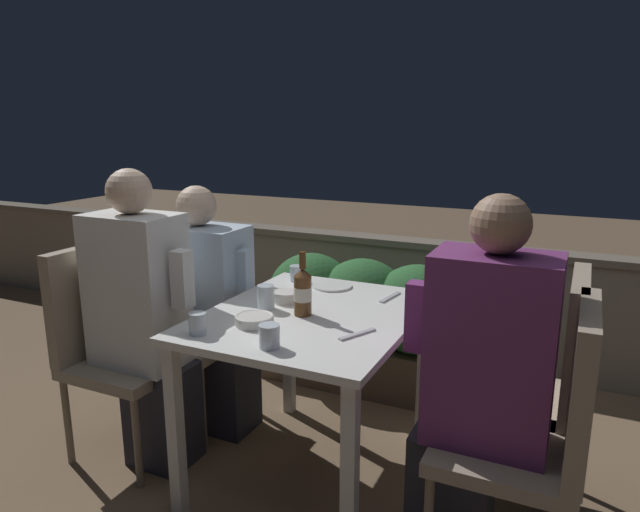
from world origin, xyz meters
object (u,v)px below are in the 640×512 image
chair_right_near (544,422)px  chair_right_far (543,375)px  person_blue_shirt (207,311)px  beer_bottle (303,291)px  person_white_polo (144,319)px  chair_left_far (173,311)px  person_purple_stripe (479,385)px  chair_left_near (110,333)px

chair_right_near → chair_right_far: bearing=94.9°
chair_right_near → person_blue_shirt: bearing=167.3°
chair_right_far → chair_right_near: bearing=-85.1°
chair_right_far → beer_bottle: (-0.90, -0.23, 0.28)m
person_white_polo → chair_right_near: bearing=0.2°
person_blue_shirt → chair_right_near: (1.57, -0.35, -0.04)m
chair_left_far → chair_right_far: size_ratio=1.00×
person_white_polo → person_purple_stripe: bearing=0.2°
person_blue_shirt → chair_right_near: 1.61m
person_white_polo → chair_left_far: person_white_polo is taller
person_white_polo → person_blue_shirt: size_ratio=1.09×
person_blue_shirt → chair_right_far: person_blue_shirt is taller
person_white_polo → chair_right_near: person_white_polo is taller
chair_right_near → person_white_polo: bearing=-179.8°
person_white_polo → chair_left_far: bearing=112.2°
person_blue_shirt → chair_right_far: size_ratio=1.26×
chair_left_near → person_white_polo: (0.21, 0.00, 0.10)m
chair_left_near → chair_right_near: bearing=0.2°
person_purple_stripe → beer_bottle: (-0.72, 0.13, 0.19)m
person_white_polo → beer_bottle: 0.74m
chair_left_near → chair_right_far: 1.85m
beer_bottle → person_blue_shirt: bearing=160.9°
person_white_polo → beer_bottle: size_ratio=5.06×
chair_left_far → chair_right_far: (1.75, 0.01, 0.00)m
chair_left_far → chair_right_near: size_ratio=1.00×
chair_left_far → person_white_polo: bearing=-67.8°
chair_left_near → chair_right_near: (1.85, 0.01, 0.00)m
chair_left_near → chair_right_far: size_ratio=1.00×
person_purple_stripe → chair_right_far: 0.42m
person_blue_shirt → person_white_polo: bearing=-100.6°
beer_bottle → chair_right_far: bearing=14.5°
person_blue_shirt → person_purple_stripe: person_purple_stripe is taller
chair_left_near → beer_bottle: 0.96m
person_white_polo → person_purple_stripe: (1.43, 0.01, -0.01)m
person_blue_shirt → chair_right_near: bearing=-12.7°
person_purple_stripe → chair_right_far: size_ratio=1.34×
person_purple_stripe → chair_right_far: (0.18, 0.37, -0.08)m
person_white_polo → chair_left_far: size_ratio=1.36×
chair_left_far → chair_right_near: same height
person_blue_shirt → chair_right_far: (1.54, 0.01, -0.04)m
beer_bottle → person_white_polo: bearing=-168.8°
chair_right_far → person_blue_shirt: bearing=-179.5°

